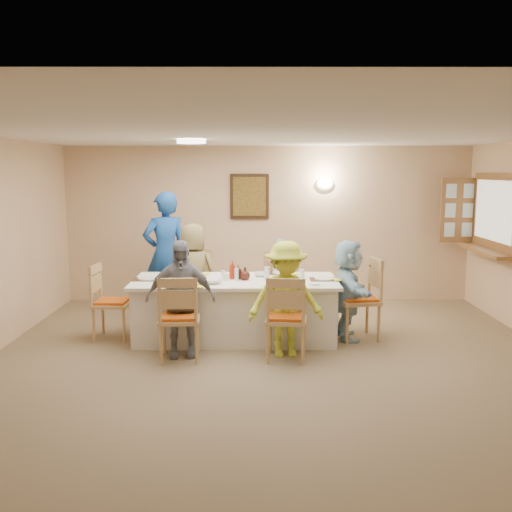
{
  "coord_description": "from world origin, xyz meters",
  "views": [
    {
      "loc": [
        -0.22,
        -5.68,
        2.13
      ],
      "look_at": [
        -0.2,
        1.4,
        1.05
      ],
      "focal_mm": 40.0,
      "sensor_mm": 36.0,
      "label": 1
    }
  ],
  "objects_px": {
    "chair_front_left": "(179,317)",
    "chair_right_end": "(358,298)",
    "diner_back_right": "(280,282)",
    "serving_hatch": "(496,214)",
    "diner_back_left": "(193,274)",
    "chair_left_end": "(112,302)",
    "condiment_ketchup": "(232,270)",
    "diner_front_right": "(286,299)",
    "diner_front_left": "(180,298)",
    "chair_back_right": "(280,287)",
    "caregiver": "(165,254)",
    "chair_back_left": "(194,286)",
    "dining_table": "(235,309)",
    "diner_right_end": "(348,290)",
    "chair_front_right": "(286,317)"
  },
  "relations": [
    {
      "from": "chair_front_left",
      "to": "chair_right_end",
      "type": "xyz_separation_m",
      "value": [
        2.15,
        0.8,
        0.03
      ]
    },
    {
      "from": "chair_right_end",
      "to": "diner_back_right",
      "type": "bearing_deg",
      "value": -134.89
    },
    {
      "from": "serving_hatch",
      "to": "diner_back_left",
      "type": "height_order",
      "value": "serving_hatch"
    },
    {
      "from": "chair_left_end",
      "to": "condiment_ketchup",
      "type": "xyz_separation_m",
      "value": [
        1.52,
        0.04,
        0.4
      ]
    },
    {
      "from": "diner_back_left",
      "to": "condiment_ketchup",
      "type": "height_order",
      "value": "diner_back_left"
    },
    {
      "from": "chair_front_left",
      "to": "diner_front_right",
      "type": "xyz_separation_m",
      "value": [
        1.2,
        0.12,
        0.17
      ]
    },
    {
      "from": "diner_front_left",
      "to": "chair_back_right",
      "type": "bearing_deg",
      "value": 45.35
    },
    {
      "from": "chair_front_left",
      "to": "caregiver",
      "type": "distance_m",
      "value": 2.04
    },
    {
      "from": "diner_front_left",
      "to": "caregiver",
      "type": "height_order",
      "value": "caregiver"
    },
    {
      "from": "chair_left_end",
      "to": "condiment_ketchup",
      "type": "height_order",
      "value": "condiment_ketchup"
    },
    {
      "from": "chair_back_left",
      "to": "chair_back_right",
      "type": "relative_size",
      "value": 1.03
    },
    {
      "from": "serving_hatch",
      "to": "condiment_ketchup",
      "type": "distance_m",
      "value": 3.89
    },
    {
      "from": "dining_table",
      "to": "chair_left_end",
      "type": "xyz_separation_m",
      "value": [
        -1.55,
        0.0,
        0.1
      ]
    },
    {
      "from": "diner_right_end",
      "to": "chair_back_left",
      "type": "bearing_deg",
      "value": 67.42
    },
    {
      "from": "serving_hatch",
      "to": "diner_back_right",
      "type": "relative_size",
      "value": 1.26
    },
    {
      "from": "dining_table",
      "to": "diner_front_left",
      "type": "relative_size",
      "value": 1.9
    },
    {
      "from": "diner_back_left",
      "to": "caregiver",
      "type": "distance_m",
      "value": 0.68
    },
    {
      "from": "chair_back_right",
      "to": "diner_right_end",
      "type": "bearing_deg",
      "value": -48.14
    },
    {
      "from": "diner_right_end",
      "to": "condiment_ketchup",
      "type": "distance_m",
      "value": 1.48
    },
    {
      "from": "chair_front_left",
      "to": "diner_right_end",
      "type": "relative_size",
      "value": 0.78
    },
    {
      "from": "serving_hatch",
      "to": "diner_front_left",
      "type": "height_order",
      "value": "serving_hatch"
    },
    {
      "from": "chair_left_end",
      "to": "diner_front_left",
      "type": "distance_m",
      "value": 1.18
    },
    {
      "from": "diner_front_right",
      "to": "serving_hatch",
      "type": "bearing_deg",
      "value": 22.7
    },
    {
      "from": "diner_front_left",
      "to": "chair_right_end",
      "type": "bearing_deg",
      "value": 11.94
    },
    {
      "from": "chair_right_end",
      "to": "diner_back_left",
      "type": "height_order",
      "value": "diner_back_left"
    },
    {
      "from": "chair_right_end",
      "to": "diner_right_end",
      "type": "height_order",
      "value": "diner_right_end"
    },
    {
      "from": "chair_back_left",
      "to": "chair_front_right",
      "type": "height_order",
      "value": "chair_back_left"
    },
    {
      "from": "chair_left_end",
      "to": "diner_back_right",
      "type": "xyz_separation_m",
      "value": [
        2.15,
        0.68,
        0.12
      ]
    },
    {
      "from": "diner_front_left",
      "to": "diner_front_right",
      "type": "height_order",
      "value": "diner_front_left"
    },
    {
      "from": "chair_back_left",
      "to": "chair_back_right",
      "type": "xyz_separation_m",
      "value": [
        1.2,
        0.0,
        -0.02
      ]
    },
    {
      "from": "diner_right_end",
      "to": "chair_front_left",
      "type": "bearing_deg",
      "value": 110.63
    },
    {
      "from": "diner_back_left",
      "to": "diner_back_right",
      "type": "xyz_separation_m",
      "value": [
        1.2,
        0.0,
        -0.11
      ]
    },
    {
      "from": "chair_front_right",
      "to": "diner_back_right",
      "type": "xyz_separation_m",
      "value": [
        0.0,
        1.48,
        0.11
      ]
    },
    {
      "from": "chair_back_right",
      "to": "diner_front_left",
      "type": "bearing_deg",
      "value": -132.88
    },
    {
      "from": "chair_back_right",
      "to": "caregiver",
      "type": "height_order",
      "value": "caregiver"
    },
    {
      "from": "chair_back_left",
      "to": "chair_right_end",
      "type": "xyz_separation_m",
      "value": [
        2.15,
        -0.8,
        0.01
      ]
    },
    {
      "from": "chair_left_end",
      "to": "chair_right_end",
      "type": "bearing_deg",
      "value": -87.37
    },
    {
      "from": "dining_table",
      "to": "chair_back_left",
      "type": "relative_size",
      "value": 2.5
    },
    {
      "from": "serving_hatch",
      "to": "caregiver",
      "type": "xyz_separation_m",
      "value": [
        -4.72,
        0.09,
        -0.59
      ]
    },
    {
      "from": "chair_back_right",
      "to": "diner_back_right",
      "type": "bearing_deg",
      "value": -93.85
    },
    {
      "from": "chair_front_left",
      "to": "condiment_ketchup",
      "type": "bearing_deg",
      "value": -127.5
    },
    {
      "from": "chair_left_end",
      "to": "diner_back_right",
      "type": "relative_size",
      "value": 0.8
    },
    {
      "from": "diner_front_left",
      "to": "diner_front_right",
      "type": "xyz_separation_m",
      "value": [
        1.2,
        0.0,
        -0.01
      ]
    },
    {
      "from": "diner_back_left",
      "to": "diner_front_right",
      "type": "distance_m",
      "value": 1.81
    },
    {
      "from": "chair_front_right",
      "to": "caregiver",
      "type": "distance_m",
      "value": 2.59
    },
    {
      "from": "chair_right_end",
      "to": "chair_front_left",
      "type": "bearing_deg",
      "value": -78.89
    },
    {
      "from": "serving_hatch",
      "to": "diner_back_left",
      "type": "xyz_separation_m",
      "value": [
        -4.27,
        -0.38,
        -0.8
      ]
    },
    {
      "from": "chair_back_right",
      "to": "chair_front_left",
      "type": "height_order",
      "value": "chair_back_right"
    },
    {
      "from": "chair_back_right",
      "to": "diner_front_right",
      "type": "distance_m",
      "value": 1.49
    },
    {
      "from": "chair_right_end",
      "to": "diner_right_end",
      "type": "xyz_separation_m",
      "value": [
        -0.13,
        0.0,
        0.11
      ]
    }
  ]
}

